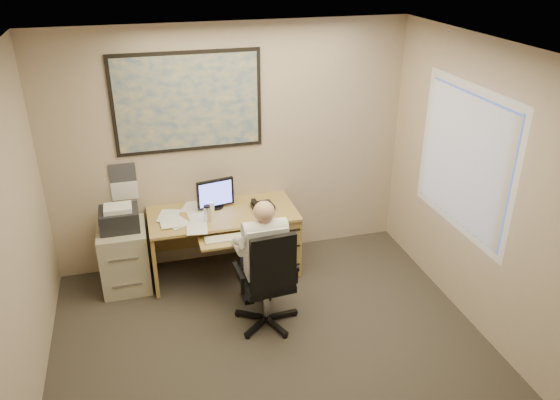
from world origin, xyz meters
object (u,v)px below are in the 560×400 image
object	(u,v)px
person	(265,264)
office_chair	(267,298)
desk	(253,233)
filing_cabinet	(124,251)

from	to	relation	value
person	office_chair	bearing A→B (deg)	-93.60
desk	filing_cabinet	world-z (taller)	desk
desk	filing_cabinet	bearing A→B (deg)	179.44
filing_cabinet	person	size ratio (longest dim) A/B	0.74
filing_cabinet	office_chair	xyz separation A→B (m)	(1.30, -1.09, -0.10)
desk	office_chair	bearing A→B (deg)	-95.94
desk	person	size ratio (longest dim) A/B	1.22
filing_cabinet	office_chair	distance (m)	1.70
desk	office_chair	world-z (taller)	same
office_chair	desk	bearing A→B (deg)	80.18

